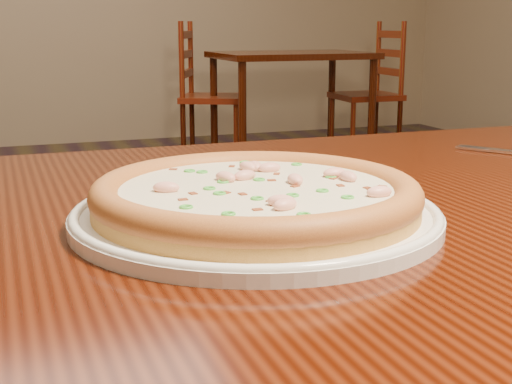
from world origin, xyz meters
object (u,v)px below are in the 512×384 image
object	(u,v)px
hero_table	(344,289)
chair_d	(373,95)
bg_table_right	(291,67)
chair_c	(205,97)
pizza	(256,195)
plate	(256,214)

from	to	relation	value
hero_table	chair_d	distance (m)	4.45
bg_table_right	chair_d	distance (m)	0.71
hero_table	chair_d	xyz separation A→B (m)	(2.21, 3.85, -0.21)
bg_table_right	chair_c	size ratio (longest dim) A/B	1.05
chair_c	chair_d	distance (m)	1.20
pizza	bg_table_right	distance (m)	4.16
hero_table	plate	distance (m)	0.17
plate	chair_d	world-z (taller)	chair_d
plate	pizza	distance (m)	0.02
pizza	plate	bearing A→B (deg)	-166.21
chair_d	bg_table_right	bearing A→B (deg)	-172.61
plate	chair_c	xyz separation A→B (m)	(1.16, 4.16, -0.32)
bg_table_right	chair_d	size ratio (longest dim) A/B	1.05
chair_d	plate	bearing A→B (deg)	-120.81
plate	bg_table_right	size ratio (longest dim) A/B	0.34
pizza	chair_d	distance (m)	4.56
hero_table	chair_d	world-z (taller)	chair_d
plate	pizza	world-z (taller)	pizza
hero_table	chair_c	bearing A→B (deg)	75.86
chair_d	chair_c	bearing A→B (deg)	167.52
bg_table_right	plate	bearing A→B (deg)	-113.47
plate	chair_d	xyz separation A→B (m)	(2.33, 3.90, -0.32)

